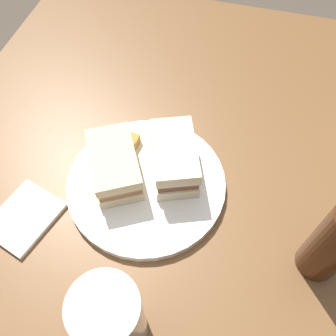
{
  "coord_description": "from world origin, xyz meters",
  "views": [
    {
      "loc": [
        -0.35,
        -0.05,
        1.27
      ],
      "look_at": [
        -0.03,
        0.03,
        0.75
      ],
      "focal_mm": 38.7,
      "sensor_mm": 36.0,
      "label": 1
    }
  ],
  "objects_px": {
    "sandwich_half_left": "(174,158)",
    "pint_glass": "(113,321)",
    "sandwich_half_right": "(114,165)",
    "napkin": "(24,217)",
    "plate": "(146,183)"
  },
  "relations": [
    {
      "from": "pint_glass",
      "to": "napkin",
      "type": "xyz_separation_m",
      "value": [
        0.12,
        0.2,
        -0.06
      ]
    },
    {
      "from": "plate",
      "to": "pint_glass",
      "type": "distance_m",
      "value": 0.24
    },
    {
      "from": "sandwich_half_left",
      "to": "sandwich_half_right",
      "type": "xyz_separation_m",
      "value": [
        -0.04,
        0.09,
        -0.0
      ]
    },
    {
      "from": "pint_glass",
      "to": "sandwich_half_left",
      "type": "bearing_deg",
      "value": -2.08
    },
    {
      "from": "plate",
      "to": "napkin",
      "type": "relative_size",
      "value": 2.46
    },
    {
      "from": "sandwich_half_right",
      "to": "pint_glass",
      "type": "distance_m",
      "value": 0.25
    },
    {
      "from": "plate",
      "to": "sandwich_half_left",
      "type": "bearing_deg",
      "value": -47.1
    },
    {
      "from": "plate",
      "to": "sandwich_half_left",
      "type": "height_order",
      "value": "sandwich_half_left"
    },
    {
      "from": "plate",
      "to": "napkin",
      "type": "xyz_separation_m",
      "value": [
        -0.11,
        0.18,
        -0.0
      ]
    },
    {
      "from": "sandwich_half_left",
      "to": "pint_glass",
      "type": "bearing_deg",
      "value": 177.92
    },
    {
      "from": "plate",
      "to": "pint_glass",
      "type": "relative_size",
      "value": 1.78
    },
    {
      "from": "plate",
      "to": "napkin",
      "type": "distance_m",
      "value": 0.21
    },
    {
      "from": "pint_glass",
      "to": "plate",
      "type": "bearing_deg",
      "value": 7.26
    },
    {
      "from": "sandwich_half_left",
      "to": "napkin",
      "type": "distance_m",
      "value": 0.26
    },
    {
      "from": "plate",
      "to": "pint_glass",
      "type": "xyz_separation_m",
      "value": [
        -0.23,
        -0.03,
        0.06
      ]
    }
  ]
}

